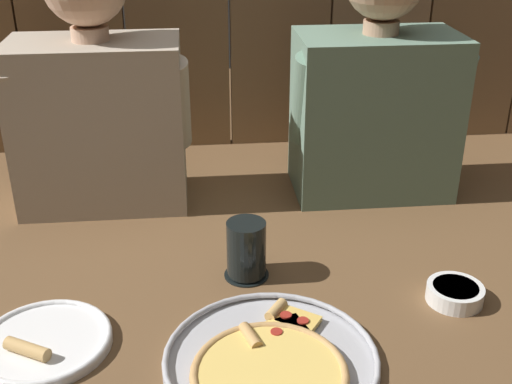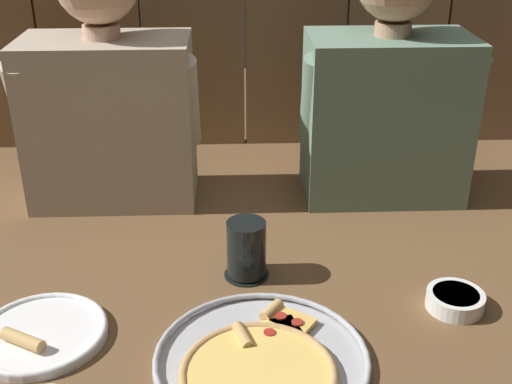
{
  "view_description": "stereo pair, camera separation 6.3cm",
  "coord_description": "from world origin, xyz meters",
  "px_view_note": "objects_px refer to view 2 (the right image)",
  "views": [
    {
      "loc": [
        -0.1,
        -0.94,
        0.69
      ],
      "look_at": [
        0.0,
        0.1,
        0.18
      ],
      "focal_mm": 45.35,
      "sensor_mm": 36.0,
      "label": 1
    },
    {
      "loc": [
        -0.04,
        -0.95,
        0.69
      ],
      "look_at": [
        0.0,
        0.1,
        0.18
      ],
      "focal_mm": 45.35,
      "sensor_mm": 36.0,
      "label": 2
    }
  ],
  "objects_px": {
    "dipping_bowl": "(455,300)",
    "diner_left": "(107,89)",
    "pizza_tray": "(262,363)",
    "dinner_plate": "(41,334)",
    "drinking_glass": "(246,250)",
    "diner_right": "(388,86)"
  },
  "relations": [
    {
      "from": "dinner_plate",
      "to": "drinking_glass",
      "type": "bearing_deg",
      "value": 26.84
    },
    {
      "from": "drinking_glass",
      "to": "diner_left",
      "type": "xyz_separation_m",
      "value": [
        -0.3,
        0.36,
        0.21
      ]
    },
    {
      "from": "dipping_bowl",
      "to": "diner_left",
      "type": "height_order",
      "value": "diner_left"
    },
    {
      "from": "dinner_plate",
      "to": "drinking_glass",
      "type": "distance_m",
      "value": 0.39
    },
    {
      "from": "drinking_glass",
      "to": "diner_right",
      "type": "distance_m",
      "value": 0.53
    },
    {
      "from": "diner_right",
      "to": "drinking_glass",
      "type": "bearing_deg",
      "value": -132.84
    },
    {
      "from": "drinking_glass",
      "to": "diner_right",
      "type": "xyz_separation_m",
      "value": [
        0.33,
        0.36,
        0.21
      ]
    },
    {
      "from": "dinner_plate",
      "to": "dipping_bowl",
      "type": "distance_m",
      "value": 0.72
    },
    {
      "from": "pizza_tray",
      "to": "diner_left",
      "type": "bearing_deg",
      "value": 116.93
    },
    {
      "from": "pizza_tray",
      "to": "dipping_bowl",
      "type": "distance_m",
      "value": 0.38
    },
    {
      "from": "diner_right",
      "to": "dipping_bowl",
      "type": "bearing_deg",
      "value": -85.88
    },
    {
      "from": "diner_right",
      "to": "diner_left",
      "type": "bearing_deg",
      "value": 180.0
    },
    {
      "from": "drinking_glass",
      "to": "pizza_tray",
      "type": "bearing_deg",
      "value": -86.28
    },
    {
      "from": "drinking_glass",
      "to": "dipping_bowl",
      "type": "relative_size",
      "value": 1.13
    },
    {
      "from": "dinner_plate",
      "to": "pizza_tray",
      "type": "bearing_deg",
      "value": -13.53
    },
    {
      "from": "dipping_bowl",
      "to": "pizza_tray",
      "type": "bearing_deg",
      "value": -157.76
    },
    {
      "from": "dipping_bowl",
      "to": "diner_left",
      "type": "relative_size",
      "value": 0.17
    },
    {
      "from": "dinner_plate",
      "to": "dipping_bowl",
      "type": "xyz_separation_m",
      "value": [
        0.72,
        0.06,
        0.01
      ]
    },
    {
      "from": "dipping_bowl",
      "to": "diner_left",
      "type": "xyz_separation_m",
      "value": [
        -0.67,
        0.48,
        0.25
      ]
    },
    {
      "from": "pizza_tray",
      "to": "diner_right",
      "type": "height_order",
      "value": "diner_right"
    },
    {
      "from": "dinner_plate",
      "to": "diner_left",
      "type": "height_order",
      "value": "diner_left"
    },
    {
      "from": "drinking_glass",
      "to": "diner_right",
      "type": "height_order",
      "value": "diner_right"
    }
  ]
}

